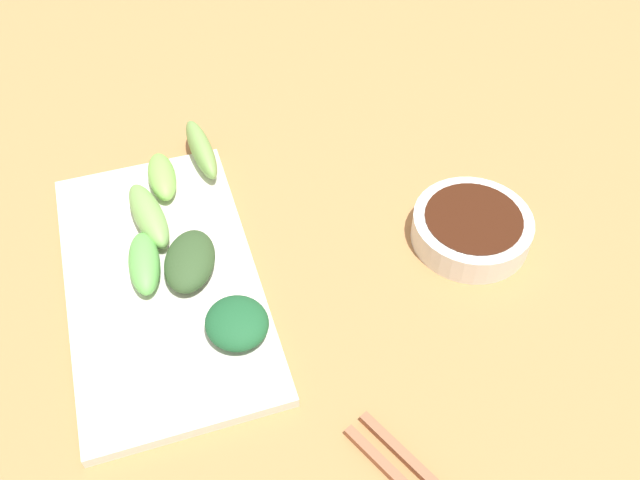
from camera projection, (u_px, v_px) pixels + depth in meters
tabletop at (295, 259)px, 0.70m from camera, size 2.10×2.10×0.02m
sauce_bowl at (472, 227)px, 0.70m from camera, size 0.12×0.12×0.03m
serving_plate at (162, 278)px, 0.67m from camera, size 0.18×0.33×0.01m
broccoli_stalk_0 at (149, 215)px, 0.69m from camera, size 0.04×0.10×0.03m
broccoli_stalk_1 at (201, 149)px, 0.76m from camera, size 0.03×0.10×0.03m
broccoli_stalk_2 at (162, 176)px, 0.73m from camera, size 0.03×0.07×0.02m
broccoli_leafy_3 at (237, 323)px, 0.61m from camera, size 0.07×0.07×0.03m
broccoli_stalk_4 at (144, 263)px, 0.65m from camera, size 0.04×0.08×0.03m
broccoli_leafy_5 at (190, 261)px, 0.66m from camera, size 0.07×0.09×0.03m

